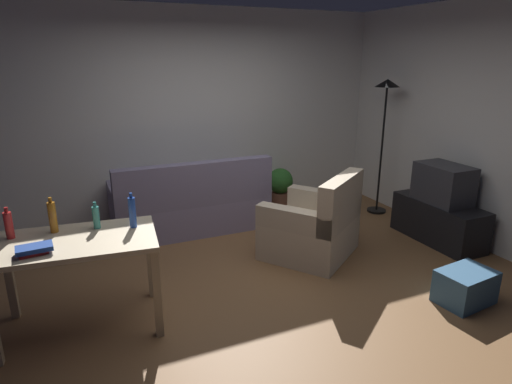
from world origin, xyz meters
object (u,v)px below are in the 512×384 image
armchair (314,227)px  bottle_red (9,225)px  storage_box (465,287)px  bottle_tall (96,217)px  tv (444,184)px  torchiere_lamp (385,110)px  potted_plant (280,185)px  bottle_amber (53,217)px  couch (191,206)px  bottle_blue (132,212)px  book_stack (34,249)px  desk (76,252)px  tv_stand (438,221)px

armchair → bottle_red: bearing=-31.7°
storage_box → bottle_tall: (-2.92, 1.14, 0.71)m
tv → torchiere_lamp: torchiere_lamp is taller
potted_plant → storage_box: bearing=-83.4°
bottle_amber → bottle_tall: (0.32, -0.05, -0.03)m
couch → bottle_blue: bearing=60.3°
bottle_red → book_stack: size_ratio=1.00×
couch → bottle_tall: size_ratio=8.43×
storage_box → bottle_amber: bearing=159.9°
potted_plant → bottle_red: bearing=-151.2°
storage_box → bottle_blue: (-2.64, 1.05, 0.74)m
tv → storage_box: size_ratio=1.25×
desk → bottle_blue: bearing=15.2°
potted_plant → bottle_amber: bearing=-148.7°
potted_plant → book_stack: book_stack is taller
bottle_blue → book_stack: bottle_blue is taller
bottle_red → bottle_tall: bottle_red is taller
bottle_red → bottle_blue: (0.89, -0.14, 0.02)m
tv_stand → bottle_blue: (-3.46, -0.07, 0.65)m
torchiere_lamp → storage_box: torchiere_lamp is taller
potted_plant → bottle_tall: bearing=-144.9°
tv_stand → book_stack: size_ratio=4.40×
bottle_tall → book_stack: (-0.45, -0.32, -0.07)m
tv_stand → bottle_amber: (-4.05, 0.07, 0.65)m
bottle_blue → potted_plant: bearing=39.5°
desk → bottle_tall: bottle_tall is taller
bottle_amber → armchair: bearing=4.5°
tv_stand → potted_plant: (-1.15, 1.82, 0.09)m
tv_stand → bottle_red: 4.40m
potted_plant → armchair: bearing=-103.5°
tv → bottle_amber: 4.06m
torchiere_lamp → book_stack: torchiere_lamp is taller
armchair → bottle_tall: (-2.20, -0.25, 0.54)m
bottle_blue → tv_stand: bearing=1.2°
tv → book_stack: size_ratio=2.40×
bottle_red → bottle_tall: bearing=-4.7°
bottle_tall → storage_box: bearing=-21.3°
tv_stand → storage_box: size_ratio=2.29×
potted_plant → bottle_tall: size_ratio=2.56×
armchair → storage_box: size_ratio=2.54×
tv_stand → book_stack: 4.22m
bottle_red → book_stack: bearing=-64.6°
bottle_tall → bottle_blue: size_ratio=0.77×
bottle_blue → bottle_amber: bearing=166.9°
bottle_tall → tv_stand: bearing=-0.3°
desk → potted_plant: desk is taller
tv → bottle_blue: size_ratio=2.07×
torchiere_lamp → bottle_tall: size_ratio=8.12×
desk → book_stack: bearing=-144.0°
torchiere_lamp → storage_box: bearing=-110.2°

